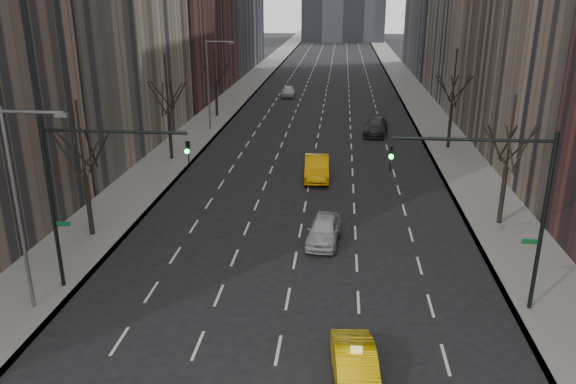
# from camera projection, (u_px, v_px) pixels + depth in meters

# --- Properties ---
(sidewalk_left) EXTENTS (4.50, 320.00, 0.15)m
(sidewalk_left) POSITION_uv_depth(u_px,v_px,m) (242.00, 91.00, 81.48)
(sidewalk_left) COLOR slate
(sidewalk_left) RESTS_ON ground
(sidewalk_right) EXTENTS (4.50, 320.00, 0.15)m
(sidewalk_right) POSITION_uv_depth(u_px,v_px,m) (413.00, 93.00, 79.30)
(sidewalk_right) COLOR slate
(sidewalk_right) RESTS_ON ground
(tree_lw_b) EXTENTS (3.36, 3.50, 7.82)m
(tree_lw_b) POSITION_uv_depth(u_px,v_px,m) (85.00, 175.00, 31.44)
(tree_lw_b) COLOR black
(tree_lw_b) RESTS_ON ground
(tree_lw_c) EXTENTS (3.36, 3.50, 8.74)m
(tree_lw_c) POSITION_uv_depth(u_px,v_px,m) (169.00, 113.00, 46.35)
(tree_lw_c) COLOR black
(tree_lw_c) RESTS_ON ground
(tree_lw_d) EXTENTS (3.36, 3.50, 7.36)m
(tree_lw_d) POSITION_uv_depth(u_px,v_px,m) (216.00, 86.00, 63.40)
(tree_lw_d) COLOR black
(tree_lw_d) RESTS_ON ground
(tree_rw_b) EXTENTS (3.36, 3.50, 7.82)m
(tree_rw_b) POSITION_uv_depth(u_px,v_px,m) (506.00, 167.00, 33.05)
(tree_rw_b) COLOR black
(tree_rw_b) RESTS_ON ground
(tree_rw_c) EXTENTS (3.36, 3.50, 8.74)m
(tree_rw_c) POSITION_uv_depth(u_px,v_px,m) (452.00, 105.00, 49.84)
(tree_rw_c) COLOR black
(tree_rw_c) RESTS_ON ground
(traffic_mast_left) EXTENTS (6.69, 0.39, 8.00)m
(traffic_mast_left) POSITION_uv_depth(u_px,v_px,m) (84.00, 180.00, 24.95)
(traffic_mast_left) COLOR black
(traffic_mast_left) RESTS_ON ground
(traffic_mast_right) EXTENTS (6.69, 0.39, 8.00)m
(traffic_mast_right) POSITION_uv_depth(u_px,v_px,m) (505.00, 193.00, 23.33)
(traffic_mast_right) COLOR black
(traffic_mast_right) RESTS_ON ground
(streetlight_near) EXTENTS (2.83, 0.22, 9.00)m
(streetlight_near) POSITION_uv_depth(u_px,v_px,m) (23.00, 191.00, 23.19)
(streetlight_near) COLOR slate
(streetlight_near) RESTS_ON ground
(streetlight_far) EXTENTS (2.83, 0.22, 9.00)m
(streetlight_far) POSITION_uv_depth(u_px,v_px,m) (211.00, 76.00, 56.05)
(streetlight_far) COLOR slate
(streetlight_far) RESTS_ON ground
(taxi_sedan) EXTENTS (1.93, 4.42, 1.41)m
(taxi_sedan) POSITION_uv_depth(u_px,v_px,m) (356.00, 369.00, 19.95)
(taxi_sedan) COLOR #DBAB04
(taxi_sedan) RESTS_ON ground
(silver_sedan_ahead) EXTENTS (2.12, 4.45, 1.47)m
(silver_sedan_ahead) POSITION_uv_depth(u_px,v_px,m) (324.00, 230.00, 31.70)
(silver_sedan_ahead) COLOR #ABAFB4
(silver_sedan_ahead) RESTS_ON ground
(far_taxi) EXTENTS (2.04, 5.25, 1.70)m
(far_taxi) POSITION_uv_depth(u_px,v_px,m) (317.00, 168.00, 42.71)
(far_taxi) COLOR #FFAF05
(far_taxi) RESTS_ON ground
(far_suv_grey) EXTENTS (2.93, 5.72, 1.59)m
(far_suv_grey) POSITION_uv_depth(u_px,v_px,m) (376.00, 126.00, 56.26)
(far_suv_grey) COLOR #2A2A2F
(far_suv_grey) RESTS_ON ground
(far_car_white) EXTENTS (1.72, 4.22, 1.43)m
(far_car_white) POSITION_uv_depth(u_px,v_px,m) (289.00, 91.00, 77.12)
(far_car_white) COLOR silver
(far_car_white) RESTS_ON ground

